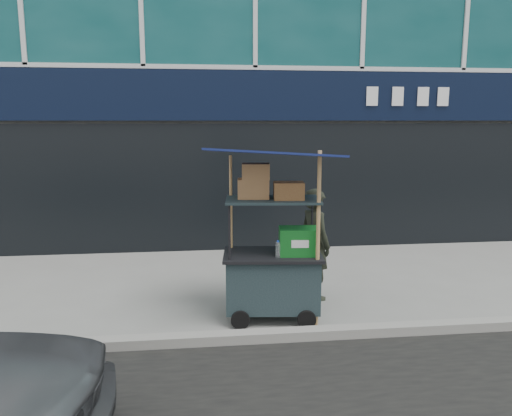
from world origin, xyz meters
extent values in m
plane|color=gray|center=(0.00, 0.00, 0.00)|extent=(80.00, 80.00, 0.00)
cube|color=gray|center=(0.00, -0.20, 0.06)|extent=(80.00, 0.18, 0.12)
cube|color=black|center=(0.00, 3.86, 2.90)|extent=(15.68, 0.06, 0.90)
cube|color=black|center=(0.00, 3.90, 1.20)|extent=(15.68, 0.04, 2.40)
cube|color=black|center=(-0.18, 0.47, 0.47)|extent=(1.19, 0.77, 0.66)
cylinder|color=black|center=(-0.61, 0.16, 0.11)|extent=(0.23, 0.07, 0.23)
cylinder|color=black|center=(0.18, 0.08, 0.11)|extent=(0.23, 0.07, 0.23)
cube|color=black|center=(-0.18, 0.47, 0.82)|extent=(1.27, 0.85, 0.04)
cylinder|color=black|center=(-0.73, 0.24, 1.15)|extent=(0.03, 0.03, 0.71)
cylinder|color=black|center=(0.30, 0.13, 1.15)|extent=(0.03, 0.03, 0.71)
cylinder|color=black|center=(-0.67, 0.80, 1.15)|extent=(0.03, 0.03, 0.71)
cylinder|color=black|center=(0.36, 0.70, 1.15)|extent=(0.03, 0.03, 0.71)
cube|color=black|center=(-0.18, 0.47, 1.51)|extent=(1.19, 0.77, 0.03)
cylinder|color=#AE844E|center=(0.30, 0.13, 1.06)|extent=(0.05, 0.05, 2.12)
cylinder|color=#AE844E|center=(-0.67, 0.80, 1.01)|extent=(0.04, 0.04, 2.02)
cube|color=#0E194F|center=(-0.18, 0.47, 2.07)|extent=(1.70, 1.28, 0.19)
cube|color=#0E5E1D|center=(0.13, 0.39, 1.00)|extent=(0.50, 0.38, 0.33)
cylinder|color=silver|center=(-0.15, 0.27, 0.93)|extent=(0.07, 0.07, 0.19)
cylinder|color=#173BB3|center=(-0.15, 0.27, 1.04)|extent=(0.03, 0.03, 0.02)
cube|color=#94643E|center=(-0.41, 0.54, 1.64)|extent=(0.40, 0.32, 0.24)
cube|color=olive|center=(0.00, 0.40, 1.62)|extent=(0.38, 0.30, 0.21)
cube|color=#94643E|center=(-0.39, 0.52, 1.85)|extent=(0.35, 0.28, 0.19)
imported|color=black|center=(0.52, 1.13, 0.77)|extent=(0.55, 0.66, 1.54)
camera|label=1|loc=(-1.08, -5.43, 2.46)|focal=35.00mm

